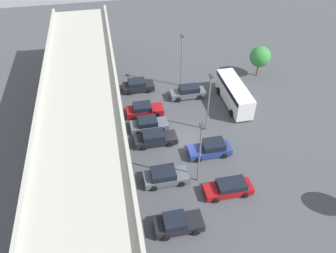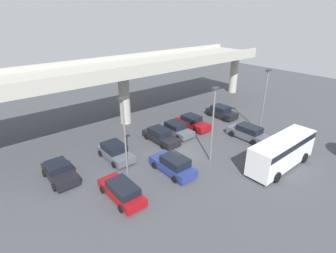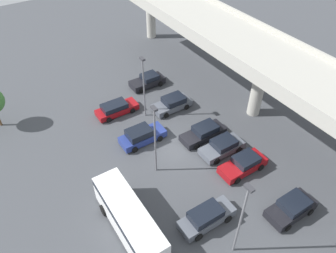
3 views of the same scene
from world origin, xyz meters
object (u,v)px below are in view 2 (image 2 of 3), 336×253
parked_car_7 (248,133)px  parked_car_3 (173,165)px  lamp_post_near_aisle (265,96)px  lamp_post_by_overpass (125,131)px  parked_car_2 (115,152)px  shuttle_bus (282,150)px  parked_car_4 (161,136)px  parked_car_6 (193,122)px  parked_car_1 (122,191)px  lamp_post_mid_lot (213,119)px  parked_car_5 (176,129)px  parked_car_0 (59,172)px  parked_car_8 (221,112)px

parked_car_7 → parked_car_3: bearing=88.4°
lamp_post_near_aisle → lamp_post_by_overpass: lamp_post_near_aisle is taller
parked_car_2 → lamp_post_near_aisle: 18.33m
lamp_post_near_aisle → shuttle_bus: bearing=-134.5°
parked_car_4 → lamp_post_by_overpass: 8.10m
parked_car_4 → parked_car_6: 5.54m
parked_car_1 → lamp_post_mid_lot: bearing=-93.7°
parked_car_2 → lamp_post_near_aisle: bearing=71.6°
lamp_post_mid_lot → parked_car_2: bearing=137.5°
parked_car_7 → lamp_post_mid_lot: (-7.00, -0.49, 3.65)m
parked_car_5 → lamp_post_mid_lot: 7.89m
parked_car_6 → shuttle_bus: (-0.03, -11.91, 1.03)m
parked_car_2 → parked_car_5: bearing=92.3°
parked_car_1 → parked_car_4: size_ratio=0.98×
parked_car_5 → parked_car_7: (5.55, -6.29, 0.11)m
parked_car_3 → parked_car_5: bearing=-43.2°
parked_car_3 → parked_car_7: parked_car_3 is taller
parked_car_0 → shuttle_bus: size_ratio=0.52×
parked_car_2 → parked_car_0: bearing=-89.8°
parked_car_5 → parked_car_8: bearing=91.1°
parked_car_3 → parked_car_4: bearing=-27.8°
parked_car_2 → lamp_post_by_overpass: size_ratio=0.61×
parked_car_1 → lamp_post_mid_lot: 10.44m
parked_car_2 → parked_car_3: 6.32m
parked_car_2 → parked_car_5: parked_car_2 is taller
parked_car_0 → parked_car_5: bearing=91.5°
parked_car_6 → parked_car_3: bearing=-54.4°
shuttle_bus → lamp_post_near_aisle: (5.68, 5.79, 2.76)m
parked_car_0 → lamp_post_near_aisle: (22.61, -5.63, 3.81)m
parked_car_5 → parked_car_8: parked_car_8 is taller
parked_car_1 → parked_car_6: bearing=-65.9°
lamp_post_near_aisle → lamp_post_by_overpass: 17.78m
parked_car_5 → shuttle_bus: size_ratio=0.54×
parked_car_6 → lamp_post_near_aisle: lamp_post_near_aisle is taller
parked_car_1 → parked_car_8: bearing=-72.3°
parked_car_5 → parked_car_2: bearing=-87.7°
parked_car_7 → lamp_post_by_overpass: size_ratio=0.65×
lamp_post_near_aisle → parked_car_6: bearing=132.7°
parked_car_3 → parked_car_8: size_ratio=1.10×
parked_car_1 → lamp_post_by_overpass: 4.94m
parked_car_0 → parked_car_1: size_ratio=0.91×
parked_car_1 → parked_car_5: size_ratio=1.05×
parked_car_3 → lamp_post_mid_lot: lamp_post_mid_lot is taller
parked_car_3 → parked_car_7: (11.17, -0.31, 0.02)m
parked_car_6 → shuttle_bus: shuttle_bus is taller
parked_car_2 → lamp_post_mid_lot: lamp_post_mid_lot is taller
parked_car_0 → lamp_post_near_aisle: bearing=76.0°
shuttle_bus → lamp_post_by_overpass: size_ratio=1.14×
parked_car_7 → shuttle_bus: bearing=153.9°
shuttle_bus → parked_car_5: bearing=-76.3°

